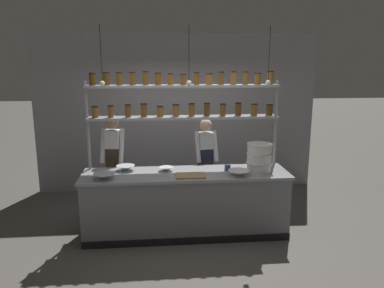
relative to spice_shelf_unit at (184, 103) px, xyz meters
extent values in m
plane|color=#5B5651|center=(-0.01, -0.33, -1.87)|extent=(40.00, 40.00, 0.00)
cube|color=#939399|center=(-0.01, 1.73, -0.39)|extent=(5.33, 0.12, 2.97)
cube|color=gray|center=(-0.01, -0.33, -1.43)|extent=(2.87, 0.72, 0.88)
cube|color=#999BA0|center=(-0.01, -0.33, -0.97)|extent=(2.93, 0.76, 0.04)
cube|color=black|center=(-0.01, -0.69, -1.82)|extent=(2.87, 0.03, 0.10)
cylinder|color=#999BA0|center=(-1.40, 0.00, -0.78)|extent=(0.04, 0.04, 2.20)
cylinder|color=#999BA0|center=(1.37, 0.00, -0.78)|extent=(0.04, 0.04, 2.20)
cube|color=#999BA0|center=(-0.01, 0.00, -0.21)|extent=(2.77, 0.28, 0.04)
cylinder|color=brown|center=(-1.28, 0.00, -0.12)|extent=(0.09, 0.09, 0.15)
cylinder|color=black|center=(-1.28, 0.00, -0.04)|extent=(0.10, 0.10, 0.02)
cylinder|color=brown|center=(-1.06, 0.00, -0.12)|extent=(0.08, 0.08, 0.16)
cylinder|color=black|center=(-1.06, 0.00, -0.03)|extent=(0.09, 0.09, 0.02)
cylinder|color=brown|center=(-0.82, 0.00, -0.11)|extent=(0.08, 0.08, 0.17)
cylinder|color=black|center=(-0.82, 0.00, -0.02)|extent=(0.09, 0.09, 0.02)
cylinder|color=brown|center=(-0.59, 0.00, -0.11)|extent=(0.09, 0.09, 0.18)
cylinder|color=black|center=(-0.59, 0.00, -0.01)|extent=(0.09, 0.09, 0.02)
cylinder|color=brown|center=(-0.35, 0.00, -0.12)|extent=(0.10, 0.10, 0.14)
cylinder|color=black|center=(-0.35, 0.00, -0.04)|extent=(0.10, 0.10, 0.02)
cylinder|color=brown|center=(-0.13, 0.00, -0.11)|extent=(0.10, 0.10, 0.16)
cylinder|color=black|center=(-0.13, 0.00, -0.02)|extent=(0.10, 0.10, 0.02)
cylinder|color=brown|center=(0.10, 0.00, -0.11)|extent=(0.09, 0.09, 0.17)
cylinder|color=black|center=(0.10, 0.00, -0.01)|extent=(0.09, 0.09, 0.02)
cylinder|color=#513314|center=(0.33, 0.00, -0.11)|extent=(0.09, 0.09, 0.18)
cylinder|color=black|center=(0.33, 0.00, -0.01)|extent=(0.09, 0.09, 0.02)
cylinder|color=brown|center=(0.57, 0.00, -0.11)|extent=(0.09, 0.09, 0.16)
cylinder|color=black|center=(0.57, 0.00, -0.02)|extent=(0.09, 0.09, 0.02)
cylinder|color=#513314|center=(0.80, 0.00, -0.11)|extent=(0.09, 0.09, 0.18)
cylinder|color=black|center=(0.80, 0.00, -0.01)|extent=(0.09, 0.09, 0.02)
cylinder|color=brown|center=(1.04, 0.00, -0.11)|extent=(0.10, 0.10, 0.16)
cylinder|color=black|center=(1.04, 0.00, -0.03)|extent=(0.10, 0.10, 0.02)
cylinder|color=#513314|center=(1.27, 0.00, -0.12)|extent=(0.10, 0.10, 0.15)
cylinder|color=black|center=(1.27, 0.00, -0.04)|extent=(0.10, 0.10, 0.02)
cube|color=#999BA0|center=(-0.01, 0.00, 0.24)|extent=(2.77, 0.28, 0.04)
cylinder|color=#513314|center=(-1.29, 0.00, 0.34)|extent=(0.09, 0.09, 0.16)
cylinder|color=black|center=(-1.29, 0.00, 0.43)|extent=(0.09, 0.09, 0.02)
cylinder|color=#513314|center=(-1.10, 0.00, 0.35)|extent=(0.09, 0.09, 0.17)
cylinder|color=black|center=(-1.10, 0.00, 0.44)|extent=(0.09, 0.09, 0.02)
cylinder|color=brown|center=(-0.92, 0.00, 0.35)|extent=(0.09, 0.09, 0.17)
cylinder|color=black|center=(-0.92, 0.00, 0.44)|extent=(0.09, 0.09, 0.02)
cylinder|color=brown|center=(-0.74, 0.00, 0.34)|extent=(0.09, 0.09, 0.17)
cylinder|color=black|center=(-0.74, 0.00, 0.44)|extent=(0.09, 0.09, 0.02)
cylinder|color=brown|center=(-0.55, 0.00, 0.35)|extent=(0.08, 0.08, 0.18)
cylinder|color=black|center=(-0.55, 0.00, 0.45)|extent=(0.09, 0.09, 0.02)
cylinder|color=brown|center=(-0.37, 0.00, 0.34)|extent=(0.10, 0.10, 0.16)
cylinder|color=black|center=(-0.37, 0.00, 0.43)|extent=(0.10, 0.10, 0.02)
cylinder|color=brown|center=(-0.20, 0.00, 0.33)|extent=(0.08, 0.08, 0.15)
cylinder|color=black|center=(-0.20, 0.00, 0.42)|extent=(0.09, 0.09, 0.02)
cylinder|color=brown|center=(-0.02, 0.00, 0.33)|extent=(0.08, 0.08, 0.14)
cylinder|color=black|center=(-0.02, 0.00, 0.41)|extent=(0.09, 0.09, 0.02)
cylinder|color=brown|center=(0.18, 0.00, 0.34)|extent=(0.08, 0.08, 0.16)
cylinder|color=black|center=(0.18, 0.00, 0.43)|extent=(0.08, 0.08, 0.02)
cylinder|color=brown|center=(0.36, 0.00, 0.33)|extent=(0.10, 0.10, 0.15)
cylinder|color=black|center=(0.36, 0.00, 0.42)|extent=(0.10, 0.10, 0.02)
cylinder|color=brown|center=(0.53, 0.00, 0.35)|extent=(0.09, 0.09, 0.17)
cylinder|color=black|center=(0.53, 0.00, 0.44)|extent=(0.09, 0.09, 0.02)
cylinder|color=brown|center=(0.72, 0.00, 0.35)|extent=(0.09, 0.09, 0.17)
cylinder|color=black|center=(0.72, 0.00, 0.44)|extent=(0.09, 0.09, 0.02)
cylinder|color=brown|center=(0.89, 0.00, 0.35)|extent=(0.08, 0.08, 0.17)
cylinder|color=black|center=(0.89, 0.00, 0.44)|extent=(0.08, 0.08, 0.02)
cylinder|color=brown|center=(1.08, 0.00, 0.34)|extent=(0.09, 0.09, 0.15)
cylinder|color=black|center=(1.08, 0.00, 0.42)|extent=(0.10, 0.10, 0.02)
cylinder|color=brown|center=(1.26, 0.00, 0.35)|extent=(0.10, 0.10, 0.18)
cylinder|color=black|center=(1.26, 0.00, 0.45)|extent=(0.10, 0.10, 0.02)
cylinder|color=black|center=(-1.17, 0.36, -1.47)|extent=(0.11, 0.11, 0.80)
cylinder|color=black|center=(-1.01, 0.34, -1.47)|extent=(0.11, 0.11, 0.80)
cube|color=#473828|center=(-1.09, 0.35, -0.90)|extent=(0.24, 0.20, 0.35)
cube|color=white|center=(-1.09, 0.35, -0.58)|extent=(0.24, 0.21, 0.28)
sphere|color=#A37A5B|center=(-1.09, 0.35, -0.31)|extent=(0.21, 0.21, 0.21)
cylinder|color=white|center=(-1.24, 0.31, -0.68)|extent=(0.10, 0.25, 0.53)
cylinder|color=white|center=(-0.95, 0.27, -0.68)|extent=(0.10, 0.25, 0.53)
cylinder|color=black|center=(0.30, 0.46, -1.50)|extent=(0.11, 0.11, 0.75)
cylinder|color=black|center=(0.46, 0.48, -1.50)|extent=(0.11, 0.11, 0.75)
cube|color=#232838|center=(0.38, 0.47, -0.96)|extent=(0.24, 0.20, 0.33)
cube|color=white|center=(0.38, 0.47, -0.66)|extent=(0.24, 0.21, 0.27)
sphere|color=beige|center=(0.38, 0.47, -0.41)|extent=(0.20, 0.20, 0.20)
cylinder|color=white|center=(0.24, 0.39, -0.75)|extent=(0.10, 0.24, 0.50)
cylinder|color=white|center=(0.53, 0.43, -0.75)|extent=(0.10, 0.24, 0.50)
cylinder|color=white|center=(1.04, -0.37, -0.89)|extent=(0.34, 0.34, 0.12)
cylinder|color=silver|center=(1.04, -0.37, -0.82)|extent=(0.36, 0.36, 0.01)
cylinder|color=white|center=(1.04, -0.37, -0.76)|extent=(0.34, 0.34, 0.12)
cylinder|color=silver|center=(1.04, -0.37, -0.69)|extent=(0.36, 0.36, 0.01)
cylinder|color=white|center=(1.04, -0.37, -0.62)|extent=(0.34, 0.34, 0.12)
cylinder|color=silver|center=(1.04, -0.37, -0.55)|extent=(0.36, 0.36, 0.01)
cube|color=#A88456|center=(0.04, -0.51, -0.94)|extent=(0.40, 0.26, 0.02)
cylinder|color=silver|center=(-0.87, -0.14, -0.95)|extent=(0.12, 0.12, 0.01)
cone|color=silver|center=(-0.87, -0.14, -0.92)|extent=(0.27, 0.27, 0.07)
cylinder|color=white|center=(-0.29, -0.21, -0.95)|extent=(0.09, 0.09, 0.01)
cone|color=white|center=(-0.29, -0.21, -0.93)|extent=(0.21, 0.21, 0.06)
cylinder|color=white|center=(0.70, -0.55, -0.95)|extent=(0.13, 0.13, 0.01)
cone|color=white|center=(0.70, -0.55, -0.91)|extent=(0.30, 0.30, 0.08)
cylinder|color=#B2B7BC|center=(-1.12, -0.53, -0.95)|extent=(0.13, 0.13, 0.01)
cone|color=#B2B7BC|center=(-1.12, -0.53, -0.91)|extent=(0.30, 0.30, 0.08)
cylinder|color=#334C70|center=(0.60, -0.28, -0.91)|extent=(0.09, 0.09, 0.08)
cylinder|color=black|center=(-1.11, -0.33, 0.68)|extent=(0.01, 0.01, 0.75)
sphere|color=#F9E5B2|center=(-1.11, -0.33, 0.30)|extent=(0.07, 0.07, 0.07)
cylinder|color=black|center=(0.04, -0.33, 0.68)|extent=(0.01, 0.01, 0.75)
sphere|color=#F9E5B2|center=(0.04, -0.33, 0.30)|extent=(0.07, 0.07, 0.07)
cylinder|color=black|center=(1.13, -0.33, 0.68)|extent=(0.01, 0.01, 0.75)
sphere|color=#F9E5B2|center=(1.13, -0.33, 0.30)|extent=(0.07, 0.07, 0.07)
camera|label=1|loc=(-0.41, -5.41, 0.58)|focal=35.00mm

